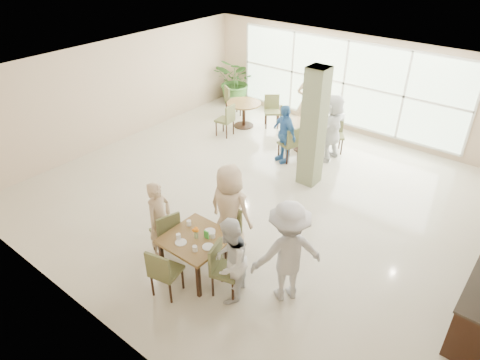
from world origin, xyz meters
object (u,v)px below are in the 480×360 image
Objects in this scene: round_table_right at (306,130)px; potted_plant at (237,81)px; round_table_left at (244,109)px; teen_left at (160,220)px; teen_far at (230,209)px; adult_standing at (308,101)px; main_table at (196,241)px; adult_a at (284,134)px; teen_standing at (288,252)px; adult_b at (332,128)px; teen_right at (230,261)px.

round_table_right is 3.90m from potted_plant.
potted_plant is (-1.34, 1.31, 0.23)m from round_table_left.
teen_left is 0.86× the size of teen_far.
teen_left is 6.53m from adult_standing.
adult_standing is at bearing -0.86° from teen_left.
main_table is 0.97× the size of round_table_right.
adult_standing is at bearing 119.58° from round_table_right.
adult_a is (-0.10, -0.92, 0.20)m from round_table_right.
potted_plant reaches higher than round_table_right.
main_table is 0.86m from teen_left.
main_table is 0.58× the size of teen_far.
teen_standing is at bearing 98.45° from adult_standing.
round_table_left is 0.57× the size of adult_standing.
teen_standing is at bearing -62.17° from round_table_right.
round_table_left is 6.06m from teen_left.
round_table_left is (-3.27, 5.49, -0.11)m from main_table.
round_table_left is at bearing 9.96° from adult_standing.
adult_standing is at bearing -7.34° from potted_plant.
adult_a is at bearing -75.08° from teen_far.
teen_left is 0.87× the size of adult_b.
round_table_left is 0.58× the size of adult_b.
teen_far reaches higher than teen_right.
potted_plant is at bearing 20.88° from teen_left.
main_table is at bearing -79.19° from round_table_right.
round_table_left is 0.97× the size of round_table_right.
teen_standing is 1.04× the size of adult_b.
adult_standing reaches higher than round_table_right.
teen_standing is (0.69, 0.61, 0.14)m from teen_right.
teen_standing reaches higher than round_table_left.
teen_right is at bearing 91.10° from adult_standing.
potted_plant reaches higher than teen_left.
teen_far is 4.41m from adult_b.
teen_left is (3.76, -6.86, -0.02)m from potted_plant.
round_table_left is at bearing -166.14° from teen_right.
round_table_left is 6.94m from teen_standing.
adult_b is (-1.08, 5.36, 0.11)m from teen_right.
round_table_left is at bearing -57.57° from teen_far.
potted_plant is at bearing 167.81° from adult_a.
adult_b is at bearing -121.96° from teen_standing.
teen_left is 0.85× the size of adult_standing.
potted_plant is 4.25m from adult_a.
teen_right is (5.45, -6.92, -0.01)m from potted_plant.
potted_plant is 8.81m from teen_standing.
teen_far reaches higher than round_table_left.
main_table is 5.41m from round_table_right.
adult_b is at bearing 120.40° from adult_standing.
adult_b reaches higher than teen_right.
adult_standing is (2.97, -0.38, 0.12)m from potted_plant.
round_table_left is at bearing 175.48° from round_table_right.
round_table_left is 0.56× the size of teen_standing.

